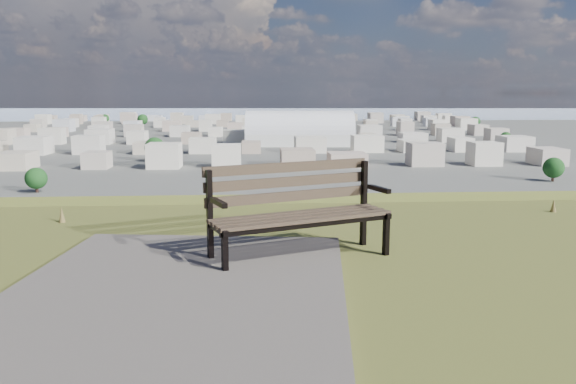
{
  "coord_description": "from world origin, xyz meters",
  "views": [
    {
      "loc": [
        -1.57,
        -3.83,
        26.55
      ],
      "look_at": [
        -1.12,
        3.24,
        25.3
      ],
      "focal_mm": 35.0,
      "sensor_mm": 36.0,
      "label": 1
    }
  ],
  "objects": [
    {
      "name": "grass_tufts",
      "position": [
        0.14,
        -0.25,
        25.11
      ],
      "size": [
        12.49,
        7.38,
        0.28
      ],
      "color": "brown",
      "rests_on": "hilltop_mesa"
    },
    {
      "name": "arena",
      "position": [
        22.92,
        286.44,
        5.5
      ],
      "size": [
        56.33,
        26.0,
        23.33
      ],
      "rotation": [
        0.0,
        0.0,
        -0.05
      ],
      "color": "silver",
      "rests_on": "ground"
    },
    {
      "name": "far_hills",
      "position": [
        -60.92,
        1402.93,
        25.47
      ],
      "size": [
        2050.0,
        340.0,
        60.0
      ],
      "color": "#939BB7",
      "rests_on": "ground"
    },
    {
      "name": "gravel_patch",
      "position": [
        -2.2,
        0.11,
        25.03
      ],
      "size": [
        3.02,
        3.99,
        0.07
      ],
      "primitive_type": "cube",
      "rotation": [
        0.0,
        0.0,
        -0.12
      ],
      "color": "#5C5550",
      "rests_on": "hilltop_mesa"
    },
    {
      "name": "city_trees",
      "position": [
        -26.39,
        319.0,
        4.83
      ],
      "size": [
        406.52,
        387.2,
        9.98
      ],
      "color": "#34201A",
      "rests_on": "ground"
    },
    {
      "name": "city_blocks",
      "position": [
        0.0,
        394.44,
        3.5
      ],
      "size": [
        395.0,
        361.0,
        7.0
      ],
      "color": "silver",
      "rests_on": "ground"
    },
    {
      "name": "park_bench",
      "position": [
        -1.16,
        1.34,
        25.51
      ],
      "size": [
        1.79,
        1.13,
        0.9
      ],
      "rotation": [
        0.0,
        0.0,
        0.37
      ],
      "color": "#443827",
      "rests_on": "hilltop_mesa"
    },
    {
      "name": "bay_water",
      "position": [
        0.0,
        900.0,
        0.0
      ],
      "size": [
        2400.0,
        700.0,
        0.12
      ],
      "primitive_type": "cube",
      "color": "#8CA4B3",
      "rests_on": "ground"
    }
  ]
}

